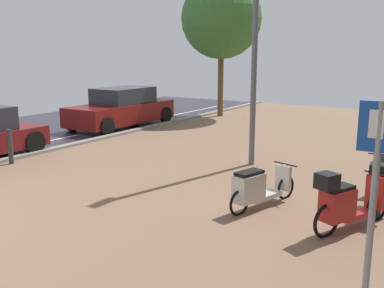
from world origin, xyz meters
The scene contains 8 objects.
scooter_near centered at (4.50, 4.40, 0.39)m, with size 0.76×1.73×0.76m.
scooter_mid centered at (6.06, 4.24, 0.46)m, with size 0.95×1.64×1.03m.
scooter_far centered at (6.30, 5.63, 0.44)m, with size 0.57×1.88×0.96m.
parked_car_far centered at (-3.54, 9.82, 0.67)m, with size 1.85×4.41×1.46m.
parking_sign centered at (6.81, 2.03, 1.43)m, with size 0.40×0.07×2.29m.
lamp_post centered at (3.07, 7.24, 3.41)m, with size 0.20×0.52×6.17m.
street_tree centered at (-1.76, 14.27, 4.17)m, with size 3.43×3.43×5.90m.
bollard_far centered at (-2.05, 4.00, 0.44)m, with size 0.12×0.12×0.88m.
Camera 1 is at (7.52, -2.41, 2.75)m, focal length 40.42 mm.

